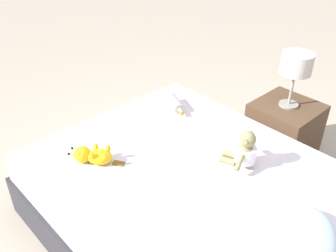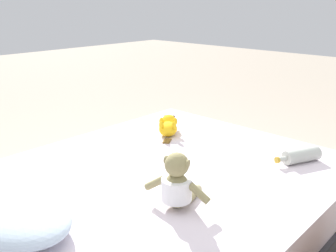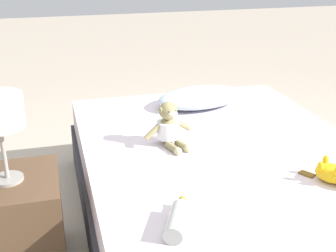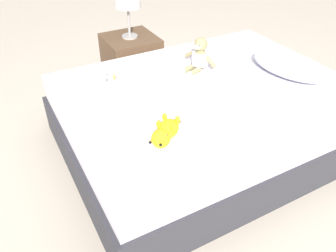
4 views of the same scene
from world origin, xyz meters
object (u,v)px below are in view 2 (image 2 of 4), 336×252
at_px(plush_yellow_creature, 168,126).
at_px(glass_bottle, 301,156).
at_px(plush_monkey, 178,184).
at_px(bed, 149,221).
at_px(pillow, 4,213).

height_order(plush_yellow_creature, glass_bottle, plush_yellow_creature).
bearing_deg(plush_yellow_creature, plush_monkey, 135.41).
height_order(bed, plush_yellow_creature, plush_yellow_creature).
bearing_deg(bed, plush_yellow_creature, -55.60).
bearing_deg(plush_monkey, pillow, 56.21).
xyz_separation_m(pillow, glass_bottle, (-0.53, -1.29, -0.02)).
bearing_deg(glass_bottle, bed, 55.84).
bearing_deg(bed, plush_monkey, 160.27).
relative_size(pillow, plush_monkey, 2.26).
height_order(pillow, plush_yellow_creature, pillow).
distance_m(plush_monkey, glass_bottle, 0.77).
bearing_deg(plush_yellow_creature, bed, 124.40).
height_order(bed, glass_bottle, glass_bottle).
relative_size(bed, glass_bottle, 7.56).
relative_size(plush_yellow_creature, glass_bottle, 1.12).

